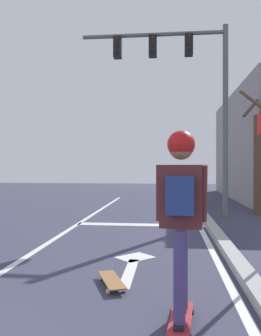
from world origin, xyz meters
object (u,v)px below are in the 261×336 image
(skateboard, at_px, (181,318))
(traffic_signal_mast, at_px, (184,76))
(skater, at_px, (181,197))
(spare_skateboard, at_px, (112,280))
(roadside_tree, at_px, (258,158))

(skateboard, bearing_deg, traffic_signal_mast, 87.43)
(skater, relative_size, spare_skateboard, 2.29)
(skater, height_order, roadside_tree, roadside_tree)
(skateboard, height_order, skater, skater)
(skateboard, relative_size, skater, 0.46)
(skateboard, bearing_deg, spare_skateboard, 129.77)
(spare_skateboard, xyz_separation_m, traffic_signal_mast, (1.17, 6.23, 4.15))
(skateboard, bearing_deg, roadside_tree, 71.56)
(spare_skateboard, distance_m, roadside_tree, 8.02)
(skater, relative_size, traffic_signal_mast, 0.32)
(skater, bearing_deg, traffic_signal_mast, 87.42)
(traffic_signal_mast, xyz_separation_m, roadside_tree, (2.35, 0.77, -2.44))
(skater, bearing_deg, roadside_tree, 71.58)
(traffic_signal_mast, distance_m, roadside_tree, 3.47)
(skateboard, distance_m, skater, 1.17)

